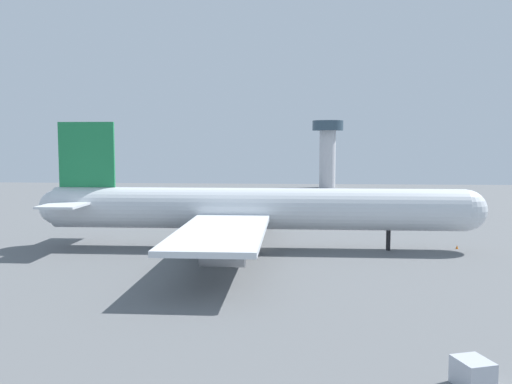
# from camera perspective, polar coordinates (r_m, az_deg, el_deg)

# --- Properties ---
(ground_plane) EXTENTS (290.07, 290.07, 0.00)m
(ground_plane) POSITION_cam_1_polar(r_m,az_deg,el_deg) (89.38, -0.00, -5.93)
(ground_plane) COLOR slate
(cargo_airplane) EXTENTS (72.52, 65.52, 20.59)m
(cargo_airplane) POSITION_cam_1_polar(r_m,az_deg,el_deg) (88.40, -0.22, -1.81)
(cargo_airplane) COLOR silver
(cargo_airplane) RESTS_ON ground_plane
(catering_truck) EXTENTS (3.38, 4.83, 2.43)m
(catering_truck) POSITION_cam_1_polar(r_m,az_deg,el_deg) (134.28, -10.49, -1.81)
(catering_truck) COLOR #333338
(catering_truck) RESTS_ON ground_plane
(cargo_container_fore) EXTENTS (2.85, 3.11, 1.98)m
(cargo_container_fore) POSITION_cam_1_polar(r_m,az_deg,el_deg) (43.07, 21.71, -17.17)
(cargo_container_fore) COLOR #B7BCC6
(cargo_container_fore) RESTS_ON ground_plane
(safety_cone_nose) EXTENTS (0.44, 0.44, 0.62)m
(safety_cone_nose) POSITION_cam_1_polar(r_m,az_deg,el_deg) (94.85, 20.25, -5.41)
(safety_cone_nose) COLOR orange
(safety_cone_nose) RESTS_ON ground_plane
(control_tower) EXTENTS (11.93, 11.93, 25.99)m
(control_tower) POSITION_cam_1_polar(r_m,az_deg,el_deg) (214.73, 7.49, 4.75)
(control_tower) COLOR silver
(control_tower) RESTS_ON ground_plane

